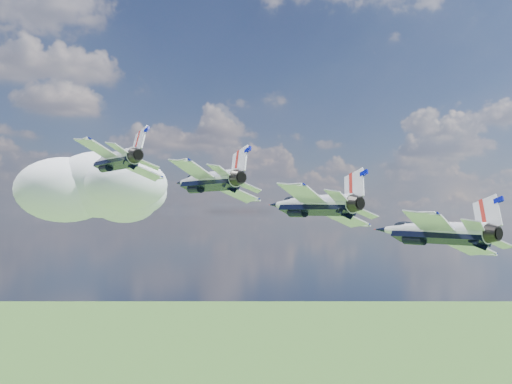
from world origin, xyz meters
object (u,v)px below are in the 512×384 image
jet_0 (114,160)px  jet_3 (430,231)px  jet_2 (310,204)px  jet_1 (206,181)px

jet_0 → jet_3: size_ratio=1.00×
jet_2 → jet_3: 12.70m
jet_0 → jet_1: bearing=-54.0°
jet_0 → jet_3: jet_0 is taller
jet_1 → jet_2: (8.25, -9.25, -2.79)m
jet_1 → jet_3: 25.41m
jet_0 → jet_3: (24.74, -27.75, -8.36)m
jet_1 → jet_3: (16.50, -18.50, -5.57)m
jet_0 → jet_2: 25.41m
jet_1 → jet_2: jet_1 is taller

